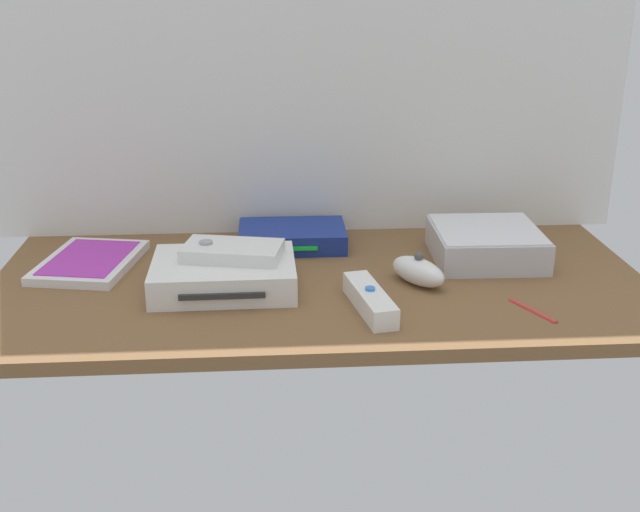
% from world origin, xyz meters
% --- Properties ---
extents(ground_plane, '(1.00, 0.48, 0.02)m').
position_xyz_m(ground_plane, '(0.00, 0.00, -0.01)').
color(ground_plane, brown).
rests_on(ground_plane, ground).
extents(back_wall, '(1.10, 0.01, 0.64)m').
position_xyz_m(back_wall, '(0.00, 0.25, 0.32)').
color(back_wall, white).
rests_on(back_wall, ground).
extents(game_console, '(0.21, 0.17, 0.04)m').
position_xyz_m(game_console, '(-0.14, -0.02, 0.02)').
color(game_console, white).
rests_on(game_console, ground_plane).
extents(mini_computer, '(0.17, 0.17, 0.05)m').
position_xyz_m(mini_computer, '(0.28, 0.07, 0.03)').
color(mini_computer, silver).
rests_on(mini_computer, ground_plane).
extents(game_case, '(0.17, 0.21, 0.02)m').
position_xyz_m(game_case, '(-0.36, 0.09, 0.01)').
color(game_case, white).
rests_on(game_case, ground_plane).
extents(network_router, '(0.18, 0.13, 0.03)m').
position_xyz_m(network_router, '(-0.04, 0.16, 0.02)').
color(network_router, navy).
rests_on(network_router, ground_plane).
extents(remote_wand, '(0.06, 0.15, 0.03)m').
position_xyz_m(remote_wand, '(0.06, -0.11, 0.02)').
color(remote_wand, white).
rests_on(remote_wand, ground_plane).
extents(remote_nunchuk, '(0.09, 0.11, 0.05)m').
position_xyz_m(remote_nunchuk, '(0.15, -0.02, 0.02)').
color(remote_nunchuk, white).
rests_on(remote_nunchuk, ground_plane).
extents(remote_classic_pad, '(0.16, 0.11, 0.02)m').
position_xyz_m(remote_classic_pad, '(-0.13, -0.01, 0.05)').
color(remote_classic_pad, white).
rests_on(remote_classic_pad, game_console).
extents(stylus_pen, '(0.05, 0.08, 0.01)m').
position_xyz_m(stylus_pen, '(0.29, -0.13, 0.00)').
color(stylus_pen, red).
rests_on(stylus_pen, ground_plane).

